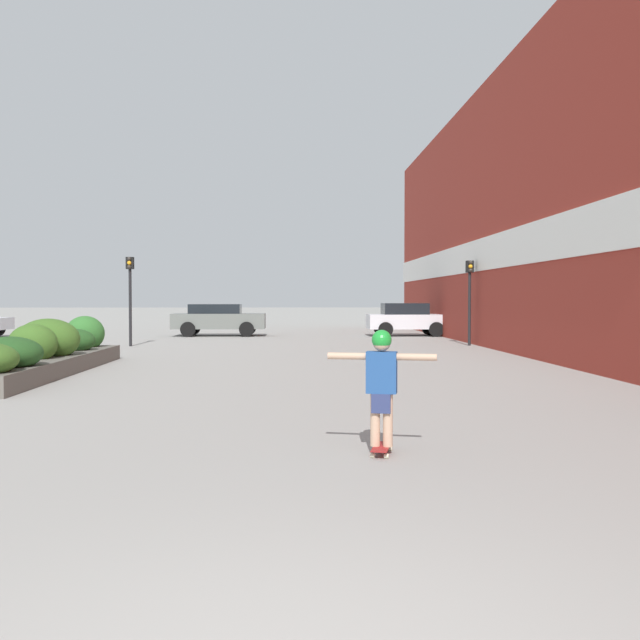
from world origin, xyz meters
TOP-DOWN VIEW (x-y plane):
  - building_wall_right at (7.46, 19.44)m, footprint 0.67×43.73m
  - planter_box at (-5.79, 13.79)m, footprint 1.58×8.59m
  - skateboard at (1.06, 4.81)m, footprint 0.32×0.61m
  - skateboarder at (1.06, 4.81)m, footprint 1.22×0.37m
  - car_leftmost at (16.43, 29.78)m, footprint 4.41×2.02m
  - car_center_right at (-3.45, 31.20)m, footprint 4.42×1.93m
  - car_rightmost at (5.64, 30.85)m, footprint 3.86×2.00m
  - traffic_light_left at (-5.99, 23.78)m, footprint 0.28×0.30m
  - traffic_light_right at (6.85, 23.62)m, footprint 0.28×0.30m

SIDE VIEW (x-z plane):
  - skateboard at x=1.06m, z-range 0.02..0.11m
  - planter_box at x=-5.79m, z-range -0.13..1.17m
  - car_leftmost at x=16.43m, z-range 0.04..1.52m
  - car_center_right at x=-3.45m, z-range 0.06..1.59m
  - car_rightmost at x=5.64m, z-range 0.04..1.62m
  - skateboarder at x=1.06m, z-range 0.23..1.56m
  - traffic_light_right at x=6.85m, z-range 0.61..3.84m
  - traffic_light_left at x=-5.99m, z-range 0.62..3.97m
  - building_wall_right at x=7.46m, z-range -0.01..9.76m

